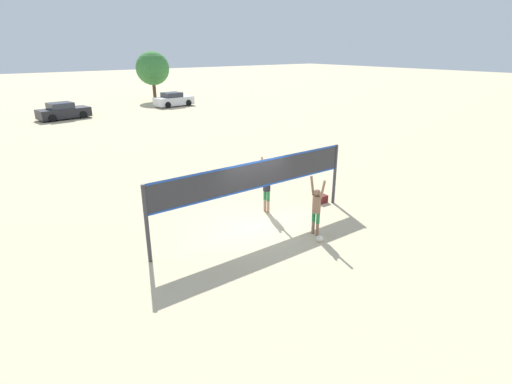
{
  "coord_description": "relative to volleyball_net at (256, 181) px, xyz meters",
  "views": [
    {
      "loc": [
        -7.65,
        -10.17,
        5.99
      ],
      "look_at": [
        0.0,
        0.0,
        1.32
      ],
      "focal_mm": 28.0,
      "sensor_mm": 36.0,
      "label": 1
    }
  ],
  "objects": [
    {
      "name": "player_blocker",
      "position": [
        1.17,
        0.89,
        -0.6
      ],
      "size": [
        0.28,
        0.7,
        2.12
      ],
      "rotation": [
        0.0,
        0.0,
        -1.57
      ],
      "color": "tan",
      "rests_on": "ground_plane"
    },
    {
      "name": "player_spiker",
      "position": [
        1.26,
        -1.64,
        -0.67
      ],
      "size": [
        0.28,
        0.69,
        2.0
      ],
      "rotation": [
        0.0,
        0.0,
        1.57
      ],
      "color": "#8C664C",
      "rests_on": "ground_plane"
    },
    {
      "name": "volleyball",
      "position": [
        1.01,
        -2.11,
        -1.61
      ],
      "size": [
        0.22,
        0.22,
        0.22
      ],
      "color": "silver",
      "rests_on": "ground_plane"
    },
    {
      "name": "parked_car_far",
      "position": [
        -0.05,
        27.8,
        -1.08
      ],
      "size": [
        4.41,
        2.36,
        1.43
      ],
      "rotation": [
        0.0,
        0.0,
        0.14
      ],
      "color": "#232328",
      "rests_on": "ground_plane"
    },
    {
      "name": "ground_plane",
      "position": [
        0.0,
        0.0,
        -1.72
      ],
      "size": [
        200.0,
        200.0,
        0.0
      ],
      "primitive_type": "plane",
      "color": "beige"
    },
    {
      "name": "tree_left_cluster",
      "position": [
        11.38,
        34.65,
        1.89
      ],
      "size": [
        3.73,
        3.73,
        5.49
      ],
      "color": "#4C3823",
      "rests_on": "ground_plane"
    },
    {
      "name": "gear_bag",
      "position": [
        3.57,
        0.3,
        -1.57
      ],
      "size": [
        0.44,
        0.3,
        0.3
      ],
      "color": "maroon",
      "rests_on": "ground_plane"
    },
    {
      "name": "parked_car_near",
      "position": [
        11.12,
        29.26,
        -1.07
      ],
      "size": [
        4.17,
        2.17,
        1.44
      ],
      "rotation": [
        0.0,
        0.0,
        0.09
      ],
      "color": "silver",
      "rests_on": "ground_plane"
    },
    {
      "name": "volleyball_net",
      "position": [
        0.0,
        0.0,
        0.0
      ],
      "size": [
        7.94,
        0.12,
        2.41
      ],
      "color": "#38383D",
      "rests_on": "ground_plane"
    }
  ]
}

